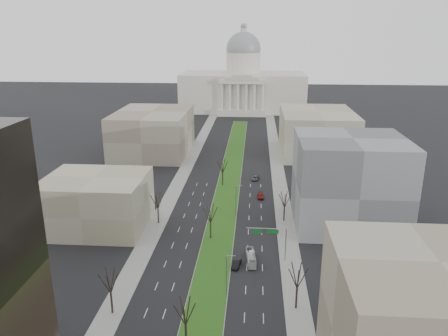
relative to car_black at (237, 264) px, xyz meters
The scene contains 24 objects.
ground 53.68m from the car_black, 95.56° to the left, with size 600.00×600.00×0.00m, color black.
median 52.67m from the car_black, 95.67° to the left, with size 8.00×222.03×0.20m.
sidewalk_left 36.38m from the car_black, 128.61° to the left, with size 5.00×330.00×0.15m, color gray.
sidewalk_right 30.98m from the car_black, 66.60° to the left, with size 5.00×330.00×0.15m, color gray.
capitol 203.67m from the car_black, 91.47° to the left, with size 80.00×46.00×55.00m.
building_beige_left 42.87m from the car_black, 154.25° to the left, with size 26.00×22.00×14.00m, color tan.
building_tan_right 45.54m from the car_black, 51.20° to the right, with size 26.00×24.00×22.00m, color gray.
building_grey_right 40.04m from the car_black, 41.44° to the left, with size 28.00×26.00×24.00m, color slate.
building_far_left 102.04m from the car_black, 113.28° to the left, with size 30.00×40.00×18.00m, color gray.
building_far_right 103.17m from the car_black, 73.15° to the left, with size 30.00×40.00×18.00m, color tan.
tree_left_mid 29.77m from the car_black, 140.33° to the right, with size 5.40×5.40×9.72m.
tree_left_far 31.59m from the car_black, 136.28° to the left, with size 5.28×5.28×9.50m.
tree_right_mid 19.95m from the car_black, 50.54° to the right, with size 5.52×5.52×9.94m.
tree_right_far 28.70m from the car_black, 64.73° to the left, with size 5.04×5.04×9.07m.
tree_median_a 28.24m from the car_black, 105.16° to the right, with size 5.40×5.40×9.72m.
tree_median_b 16.47m from the car_black, 118.21° to the left, with size 5.40×5.40×9.72m.
tree_median_c 54.27m from the car_black, 97.68° to the left, with size 5.40×5.40×9.72m.
streetlamp_median_b 12.36m from the car_black, 97.09° to the right, with size 1.90×0.20×9.16m.
streetlamp_median_c 28.75m from the car_black, 92.90° to the left, with size 1.90×0.20×9.16m.
mast_arm_signs 10.47m from the car_black, 22.59° to the left, with size 9.12×0.24×8.09m.
car_black is the anchor object (origin of this frame).
car_red 42.97m from the car_black, 82.47° to the left, with size 1.91×4.71×1.37m, color maroon.
car_grey_far 60.24m from the car_black, 86.25° to the left, with size 2.17×4.70×1.31m, color #494B50.
box_van 3.99m from the car_black, 36.69° to the left, with size 1.86×7.94×2.21m, color silver.
Camera 1 is at (8.74, -20.02, 50.60)m, focal length 35.00 mm.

